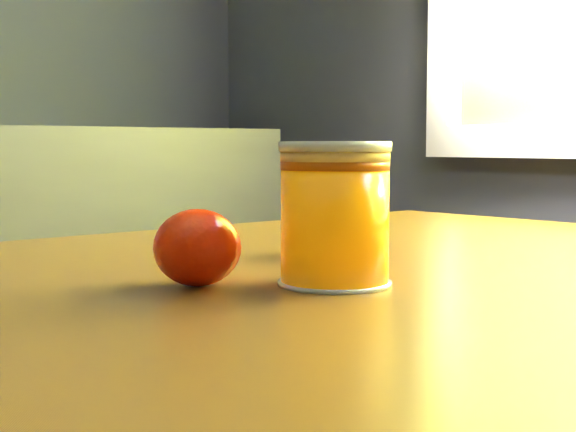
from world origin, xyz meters
TOP-DOWN VIEW (x-y plane):
  - table at (0.99, 0.09)m, footprint 1.12×0.87m
  - juice_glass at (0.96, 0.04)m, footprint 0.08×0.08m
  - orange_front at (0.87, 0.08)m, footprint 0.07×0.07m
  - orange_back at (1.05, 0.15)m, footprint 0.08×0.08m

SIDE VIEW (x-z plane):
  - table at x=0.99m, z-range 0.28..1.05m
  - orange_front at x=0.87m, z-range 0.76..0.82m
  - orange_back at x=1.05m, z-range 0.76..0.82m
  - juice_glass at x=0.96m, z-range 0.76..0.86m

